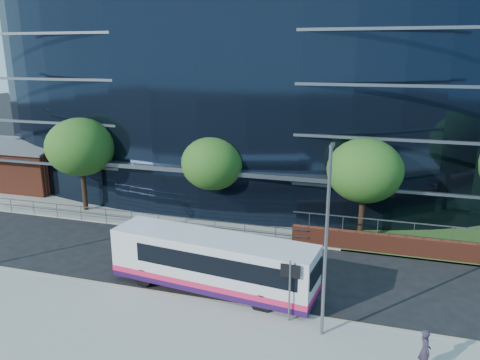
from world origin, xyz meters
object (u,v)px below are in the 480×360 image
(streetlight_east, at_px, (326,238))
(street_sign, at_px, (290,279))
(tree_far_a, at_px, (80,147))
(tree_far_b, at_px, (213,163))
(brick_pavilion, at_px, (26,164))
(tree_far_c, at_px, (365,171))
(city_bus, at_px, (214,263))
(pedestrian, at_px, (425,351))

(streetlight_east, bearing_deg, street_sign, 158.64)
(tree_far_a, xyz_separation_m, tree_far_b, (10.00, 0.50, -0.65))
(brick_pavilion, xyz_separation_m, tree_far_c, (29.00, -4.50, 2.60))
(street_sign, height_order, streetlight_east, streetlight_east)
(street_sign, xyz_separation_m, tree_far_c, (2.50, 10.59, 2.39))
(tree_far_a, distance_m, tree_far_c, 20.00)
(street_sign, height_order, city_bus, street_sign)
(street_sign, height_order, tree_far_c, tree_far_c)
(brick_pavilion, bearing_deg, street_sign, -29.65)
(streetlight_east, relative_size, city_bus, 0.75)
(brick_pavilion, relative_size, street_sign, 3.07)
(street_sign, height_order, pedestrian, street_sign)
(pedestrian, bearing_deg, tree_far_a, 47.33)
(tree_far_c, height_order, city_bus, tree_far_c)
(tree_far_c, bearing_deg, tree_far_a, 180.00)
(street_sign, relative_size, city_bus, 0.26)
(tree_far_c, distance_m, city_bus, 11.36)
(street_sign, distance_m, tree_far_a, 20.63)
(brick_pavilion, bearing_deg, tree_far_c, -8.82)
(tree_far_a, distance_m, streetlight_east, 22.05)
(brick_pavilion, distance_m, pedestrian, 36.11)
(tree_far_a, relative_size, pedestrian, 4.13)
(streetlight_east, distance_m, city_bus, 6.81)
(tree_far_b, relative_size, streetlight_east, 0.76)
(brick_pavilion, relative_size, pedestrian, 5.09)
(brick_pavilion, height_order, city_bus, brick_pavilion)
(street_sign, xyz_separation_m, tree_far_b, (-7.50, 11.09, 2.06))
(brick_pavilion, bearing_deg, tree_far_b, -11.88)
(street_sign, relative_size, streetlight_east, 0.35)
(brick_pavilion, relative_size, city_bus, 0.81)
(tree_far_a, relative_size, city_bus, 0.66)
(city_bus, bearing_deg, pedestrian, -14.79)
(tree_far_b, xyz_separation_m, city_bus, (3.38, -9.22, -2.72))
(street_sign, relative_size, pedestrian, 1.66)
(brick_pavilion, relative_size, tree_far_b, 1.42)
(city_bus, xyz_separation_m, pedestrian, (9.49, -3.75, -0.50))
(street_sign, distance_m, tree_far_c, 11.14)
(tree_far_a, bearing_deg, pedestrian, -28.59)
(tree_far_c, distance_m, pedestrian, 13.27)
(streetlight_east, bearing_deg, tree_far_b, 127.63)
(tree_far_a, xyz_separation_m, pedestrian, (22.86, -12.46, -3.87))
(street_sign, distance_m, city_bus, 4.57)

